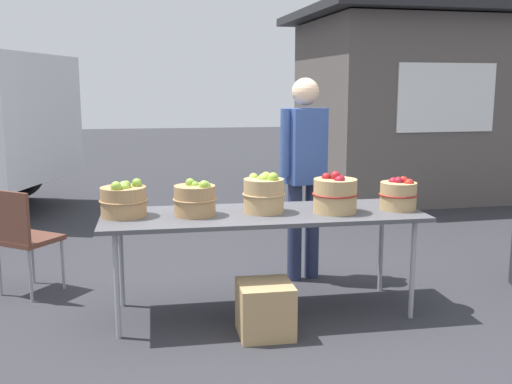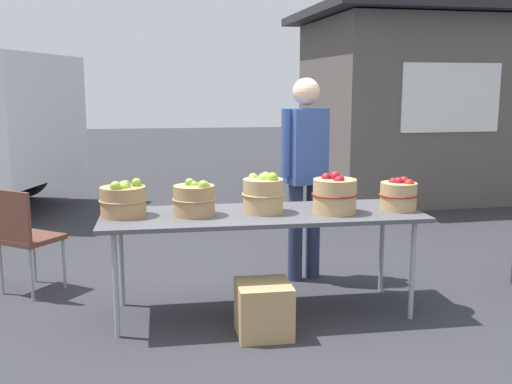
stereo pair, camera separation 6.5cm
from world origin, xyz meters
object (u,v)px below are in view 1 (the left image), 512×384
object	(u,v)px
apple_basket_green_1	(195,199)
vendor_adult	(304,163)
apple_basket_red_0	(335,195)
folding_chair	(22,233)
apple_basket_green_2	(264,194)
apple_basket_green_0	(124,200)
produce_crate	(265,309)
apple_basket_red_1	(398,194)
market_table	(263,218)

from	to	relation	value
apple_basket_green_1	vendor_adult	world-z (taller)	vendor_adult
apple_basket_red_0	folding_chair	distance (m)	2.47
apple_basket_green_2	vendor_adult	bearing A→B (deg)	55.69
apple_basket_green_0	produce_crate	world-z (taller)	apple_basket_green_0
apple_basket_red_0	produce_crate	xyz separation A→B (m)	(-0.57, -0.34, -0.70)
apple_basket_green_1	apple_basket_green_2	bearing A→B (deg)	1.75
apple_basket_green_2	folding_chair	world-z (taller)	apple_basket_green_2
apple_basket_red_1	market_table	bearing A→B (deg)	177.34
apple_basket_green_2	apple_basket_red_0	bearing A→B (deg)	-9.96
vendor_adult	apple_basket_green_2	bearing A→B (deg)	38.76
apple_basket_green_1	apple_basket_red_0	size ratio (longest dim) A/B	0.94
apple_basket_red_0	apple_basket_green_0	bearing A→B (deg)	175.24
apple_basket_green_1	apple_basket_red_0	world-z (taller)	apple_basket_red_0
apple_basket_red_1	produce_crate	bearing A→B (deg)	-161.40
market_table	produce_crate	distance (m)	0.67
apple_basket_green_0	apple_basket_green_2	size ratio (longest dim) A/B	1.09
vendor_adult	produce_crate	xyz separation A→B (m)	(-0.55, -1.12, -0.83)
produce_crate	apple_basket_green_2	bearing A→B (deg)	80.54
apple_basket_green_0	apple_basket_red_0	bearing A→B (deg)	-4.76
apple_basket_red_0	folding_chair	bearing A→B (deg)	161.95
apple_basket_green_0	apple_basket_red_0	size ratio (longest dim) A/B	1.02
folding_chair	vendor_adult	bearing A→B (deg)	-142.80
apple_basket_green_2	vendor_adult	world-z (taller)	vendor_adult
apple_basket_green_1	apple_basket_green_2	size ratio (longest dim) A/B	1.00
apple_basket_red_1	produce_crate	world-z (taller)	apple_basket_red_1
apple_basket_red_0	apple_basket_red_1	bearing A→B (deg)	2.78
market_table	apple_basket_red_0	bearing A→B (deg)	-7.85
apple_basket_green_0	apple_basket_green_1	world-z (taller)	apple_basket_green_0
apple_basket_red_0	vendor_adult	size ratio (longest dim) A/B	0.19
apple_basket_red_1	apple_basket_red_0	bearing A→B (deg)	-177.22
apple_basket_green_0	apple_basket_red_1	size ratio (longest dim) A/B	1.18
market_table	apple_basket_green_1	world-z (taller)	apple_basket_green_1
vendor_adult	apple_basket_red_1	bearing A→B (deg)	107.42
apple_basket_green_1	produce_crate	xyz separation A→B (m)	(0.43, -0.41, -0.69)
produce_crate	vendor_adult	bearing A→B (deg)	64.01
apple_basket_red_0	apple_basket_green_1	bearing A→B (deg)	175.82
market_table	folding_chair	world-z (taller)	folding_chair
produce_crate	apple_basket_green_1	bearing A→B (deg)	136.23
market_table	folding_chair	xyz separation A→B (m)	(-1.81, 0.69, -0.20)
apple_basket_red_0	produce_crate	bearing A→B (deg)	-149.70
apple_basket_green_0	vendor_adult	distance (m)	1.62
market_table	apple_basket_green_2	size ratio (longest dim) A/B	7.42
apple_basket_green_2	produce_crate	distance (m)	0.83
apple_basket_green_0	produce_crate	xyz separation A→B (m)	(0.92, -0.46, -0.69)
apple_basket_green_0	vendor_adult	size ratio (longest dim) A/B	0.20
folding_chair	produce_crate	size ratio (longest dim) A/B	2.40
apple_basket_green_1	folding_chair	world-z (taller)	apple_basket_green_1
apple_basket_green_0	market_table	bearing A→B (deg)	-3.13
apple_basket_red_1	produce_crate	xyz separation A→B (m)	(-1.07, -0.36, -0.68)
apple_basket_green_1	apple_basket_green_2	world-z (taller)	apple_basket_green_2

